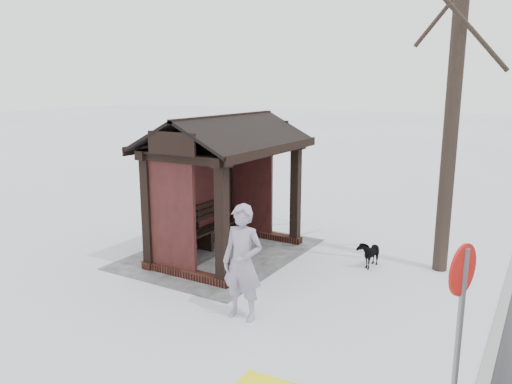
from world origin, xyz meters
The scene contains 7 objects.
ground centered at (0.00, 0.00, 0.00)m, with size 120.00×120.00×0.00m, color silver.
kerb centered at (0.00, 5.50, 0.01)m, with size 120.00×0.15×0.06m, color gray.
trampled_patch centered at (0.00, -0.20, 0.01)m, with size 4.20×3.20×0.02m, color gray.
bus_shelter centered at (0.00, -0.16, 2.17)m, with size 3.60×2.40×3.09m.
pedestrian centered at (2.38, 1.90, 0.94)m, with size 0.69×0.45×1.89m, color #928BA3.
dog centered at (-0.96, 2.89, 0.28)m, with size 0.31×0.67×0.57m, color black.
road_sign centered at (3.54, 5.28, 1.57)m, with size 0.54×0.18×2.15m.
Camera 1 is at (8.69, 5.93, 3.71)m, focal length 35.00 mm.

